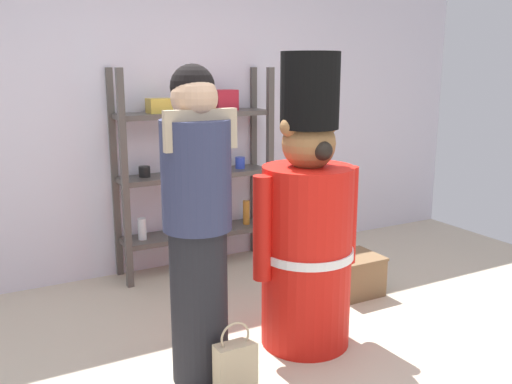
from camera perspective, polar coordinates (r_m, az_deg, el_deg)
name	(u,v)px	position (r m, az deg, el deg)	size (l,w,h in m)	color
back_wall	(148,113)	(4.64, -10.98, 7.92)	(6.40, 0.12, 2.60)	silver
merchandise_shelf	(195,169)	(4.59, -6.23, 2.38)	(1.30, 0.35, 1.66)	#4C4742
teddy_bear_guard	(307,229)	(3.33, 5.24, -3.81)	(0.72, 0.56, 1.75)	red
person_shopper	(197,223)	(2.90, -6.02, -3.19)	(0.38, 0.36, 1.69)	black
shopping_bag	(235,367)	(3.02, -2.12, -17.50)	(0.22, 0.10, 0.41)	#C1AD89
display_crate	(354,274)	(4.28, 10.00, -8.29)	(0.37, 0.34, 0.30)	brown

